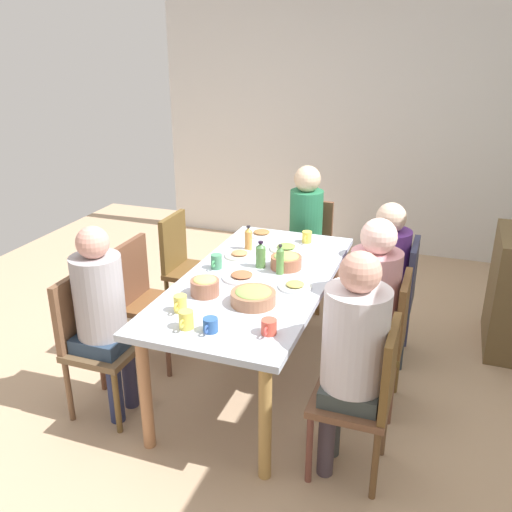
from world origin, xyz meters
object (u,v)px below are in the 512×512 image
chair_5 (367,392)px  cup_3 (307,237)px  bowl_0 (253,296)px  bowl_1 (286,261)px  cup_0 (216,262)px  chair_1 (146,295)px  plate_0 (242,276)px  cup_5 (210,325)px  bottle_1 (261,255)px  person_2 (306,225)px  chair_6 (384,334)px  person_5 (353,346)px  cup_4 (180,304)px  cup_1 (269,327)px  bottle_2 (280,260)px  person_6 (372,297)px  chair_0 (185,263)px  plate_1 (295,286)px  bowl_2 (205,286)px  chair_2 (307,246)px  bottle_0 (248,239)px  person_4 (385,266)px  plate_4 (286,248)px  plate_3 (262,233)px  dining_table (256,290)px  chair_4 (396,293)px  cup_2 (186,320)px  chair_3 (93,337)px  plate_2 (240,255)px

chair_5 → cup_3: size_ratio=8.35×
bowl_0 → bowl_1: 0.58m
bowl_0 → cup_0: (-0.41, -0.41, 0.00)m
chair_1 → cup_3: bearing=127.4°
plate_0 → cup_3: size_ratio=2.34×
cup_5 → bottle_1: 0.92m
person_2 → chair_6: (1.23, 0.83, -0.23)m
person_5 → cup_4: (-0.04, -0.99, 0.05)m
cup_1 → bottle_1: 0.90m
person_5 → bottle_2: (-0.74, -0.62, 0.10)m
person_6 → cup_3: bearing=-140.9°
chair_0 → chair_6: same height
plate_1 → cup_1: bearing=2.6°
bowl_0 → bottle_2: (-0.47, 0.01, 0.05)m
bowl_2 → bowl_0: bearing=86.8°
chair_2 → cup_4: 1.95m
chair_0 → bowl_0: chair_0 is taller
bowl_0 → person_2: bearing=-176.0°
bottle_0 → bottle_2: size_ratio=0.90×
person_6 → plate_0: size_ratio=4.96×
person_6 → person_4: bearing=-179.9°
person_2 → person_5: (1.86, 0.74, 0.03)m
cup_3 → bottle_2: size_ratio=0.53×
chair_0 → person_5: (1.26, 1.58, 0.26)m
plate_4 → cup_5: (1.28, -0.03, 0.02)m
plate_0 → cup_0: bearing=-113.6°
chair_2 → chair_1: bearing=-32.2°
chair_1 → plate_0: bearing=86.8°
person_6 → bottle_1: size_ratio=6.82×
plate_3 → bottle_2: (0.67, 0.36, 0.08)m
dining_table → chair_4: size_ratio=2.09×
bottle_0 → bottle_1: size_ratio=0.99×
plate_0 → cup_1: cup_1 is taller
person_6 → bowl_2: 1.01m
cup_2 → chair_5: bearing=97.1°
person_4 → chair_5: 1.27m
chair_2 → cup_1: 2.02m
person_6 → bottle_2: person_6 is taller
bottle_1 → bowl_0: bearing=14.9°
chair_5 → bottle_2: bearing=-136.4°
chair_4 → plate_3: 1.11m
chair_2 → plate_1: 1.44m
chair_0 → chair_4: (0.00, 1.67, 0.00)m
cup_3 → person_2: bearing=-164.1°
chair_6 → bowl_0: (0.36, -0.72, 0.30)m
chair_3 → bowl_0: bearing=106.1°
person_2 → person_4: (0.60, 0.74, -0.03)m
bowl_0 → cup_4: bearing=-57.0°
plate_4 → cup_1: bearing=12.6°
plate_2 → bowl_1: 0.38m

